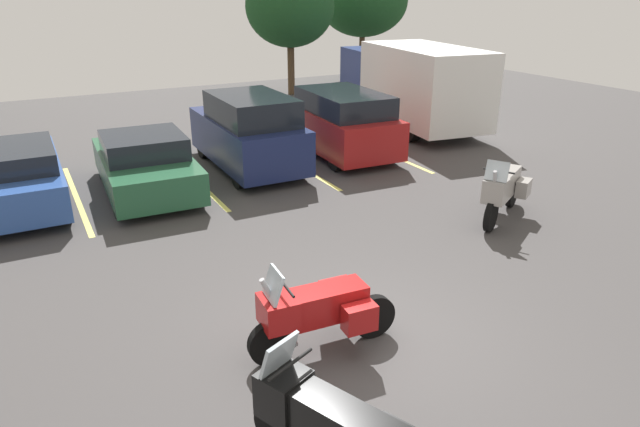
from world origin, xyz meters
TOP-DOWN VIEW (x-y plane):
  - ground at (0.00, 0.00)m, footprint 44.00×44.00m
  - motorcycle_touring at (-0.68, 0.12)m, footprint 2.15×0.98m
  - motorcycle_second at (4.90, 2.36)m, footprint 2.04×1.31m
  - parking_stripes at (-1.44, 8.05)m, footprint 14.35×5.12m
  - car_blue at (-4.05, 8.09)m, footprint 1.98×4.52m
  - car_green at (-1.27, 7.69)m, footprint 2.13×4.33m
  - car_navy at (1.58, 8.24)m, footprint 1.94×4.39m
  - car_red at (4.46, 8.31)m, footprint 2.20×4.46m
  - box_truck at (8.43, 10.27)m, footprint 3.33×7.20m
  - tree_left at (7.43, 17.76)m, footprint 3.84×3.84m
  - tree_center_left at (12.82, 20.36)m, footprint 4.56×4.56m

SIDE VIEW (x-z plane):
  - ground at x=0.00m, z-range -0.10..0.00m
  - parking_stripes at x=-1.44m, z-range 0.00..0.01m
  - motorcycle_touring at x=-0.68m, z-range -0.04..1.32m
  - motorcycle_second at x=4.90m, z-range -0.05..1.40m
  - car_green at x=-1.27m, z-range -0.03..1.39m
  - car_blue at x=-4.05m, z-range 0.00..1.43m
  - car_red at x=4.46m, z-range 0.01..1.86m
  - car_navy at x=1.58m, z-range -0.02..2.00m
  - box_truck at x=8.43m, z-range 0.11..2.88m
  - tree_left at x=7.43m, z-range 1.02..6.50m
  - tree_center_left at x=12.82m, z-range 1.04..6.71m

